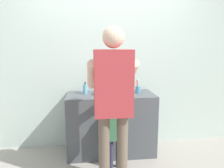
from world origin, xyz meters
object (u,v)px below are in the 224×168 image
object	(u,v)px
toothbrush_cup	(138,89)
soap_bottle	(85,89)
child_toddler	(114,131)
adult_parent	(113,93)

from	to	relation	value
toothbrush_cup	soap_bottle	bearing A→B (deg)	177.29
toothbrush_cup	child_toddler	bearing A→B (deg)	-131.62
toothbrush_cup	soap_bottle	distance (m)	0.74
toothbrush_cup	child_toddler	size ratio (longest dim) A/B	0.26
toothbrush_cup	adult_parent	world-z (taller)	adult_parent
toothbrush_cup	child_toddler	xyz separation A→B (m)	(-0.39, -0.44, -0.42)
soap_bottle	child_toddler	bearing A→B (deg)	-53.69
toothbrush_cup	soap_bottle	world-z (taller)	toothbrush_cup
adult_parent	child_toddler	bearing A→B (deg)	79.85
soap_bottle	child_toddler	size ratio (longest dim) A/B	0.21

